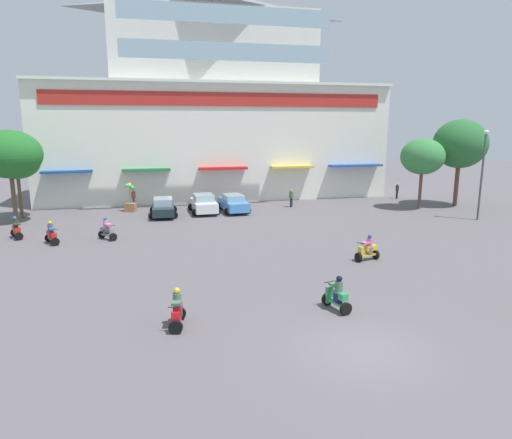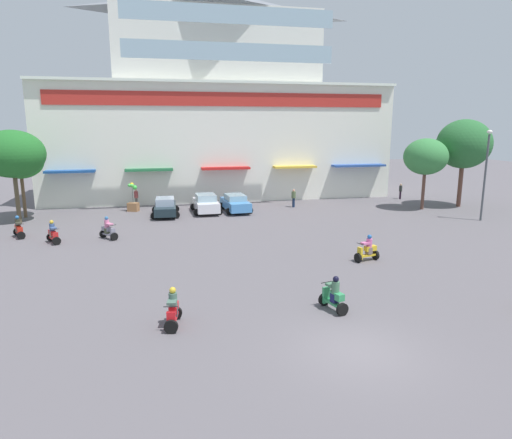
{
  "view_description": "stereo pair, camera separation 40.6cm",
  "coord_description": "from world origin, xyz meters",
  "views": [
    {
      "loc": [
        -6.75,
        -12.83,
        7.47
      ],
      "look_at": [
        -0.6,
        13.44,
        1.77
      ],
      "focal_mm": 31.74,
      "sensor_mm": 36.0,
      "label": 1
    },
    {
      "loc": [
        -6.35,
        -12.92,
        7.47
      ],
      "look_at": [
        -0.6,
        13.44,
        1.77
      ],
      "focal_mm": 31.74,
      "sensor_mm": 36.0,
      "label": 2
    }
  ],
  "objects": [
    {
      "name": "plaza_tree_0",
      "position": [
        -17.04,
        26.47,
        4.51
      ],
      "size": [
        3.56,
        3.64,
        5.88
      ],
      "color": "brown",
      "rests_on": "ground"
    },
    {
      "name": "pedestrian_1",
      "position": [
        -8.34,
        29.14,
        0.97
      ],
      "size": [
        0.43,
        0.43,
        1.71
      ],
      "color": "#4A4541",
      "rests_on": "ground"
    },
    {
      "name": "parked_car_2",
      "position": [
        0.14,
        25.24,
        0.77
      ],
      "size": [
        2.6,
        4.54,
        1.51
      ],
      "color": "#4688CD",
      "rests_on": "ground"
    },
    {
      "name": "streetlamp_near",
      "position": [
        18.49,
        17.47,
        4.09
      ],
      "size": [
        0.4,
        0.4,
        7.03
      ],
      "color": "#474C51",
      "rests_on": "ground"
    },
    {
      "name": "plaza_tree_3",
      "position": [
        20.77,
        23.36,
        5.69
      ],
      "size": [
        4.8,
        4.73,
        7.91
      ],
      "color": "brown",
      "rests_on": "ground"
    },
    {
      "name": "scooter_rider_6",
      "position": [
        -6.01,
        3.27,
        0.61
      ],
      "size": [
        0.75,
        1.44,
        1.51
      ],
      "color": "black",
      "rests_on": "ground"
    },
    {
      "name": "pedestrian_0",
      "position": [
        17.68,
        28.36,
        0.9
      ],
      "size": [
        0.31,
        0.31,
        1.57
      ],
      "color": "black",
      "rests_on": "ground"
    },
    {
      "name": "scooter_rider_5",
      "position": [
        4.85,
        9.38,
        0.62
      ],
      "size": [
        1.46,
        0.83,
        1.5
      ],
      "color": "black",
      "rests_on": "ground"
    },
    {
      "name": "plaza_tree_2",
      "position": [
        -16.92,
        24.33,
        5.26
      ],
      "size": [
        4.74,
        4.07,
        7.07
      ],
      "color": "brown",
      "rests_on": "ground"
    },
    {
      "name": "scooter_rider_4",
      "position": [
        -9.71,
        17.59,
        0.62
      ],
      "size": [
        1.28,
        1.4,
        1.52
      ],
      "color": "black",
      "rests_on": "ground"
    },
    {
      "name": "colonial_building",
      "position": [
        0.0,
        35.34,
        8.77
      ],
      "size": [
        34.34,
        14.74,
        20.59
      ],
      "color": "white",
      "rests_on": "ground"
    },
    {
      "name": "balloon_vendor_cart",
      "position": [
        -8.54,
        27.3,
        0.89
      ],
      "size": [
        1.07,
        0.91,
        2.52
      ],
      "color": "#9D6C45",
      "rests_on": "ground"
    },
    {
      "name": "parked_car_0",
      "position": [
        -5.85,
        24.66,
        0.75
      ],
      "size": [
        2.4,
        4.32,
        1.51
      ],
      "color": "#19282F",
      "rests_on": "ground"
    },
    {
      "name": "parked_car_1",
      "position": [
        -2.41,
        25.33,
        0.8
      ],
      "size": [
        2.53,
        4.31,
        1.61
      ],
      "color": "silver",
      "rests_on": "ground"
    },
    {
      "name": "ground_plane",
      "position": [
        0.0,
        13.0,
        0.0
      ],
      "size": [
        128.0,
        128.0,
        0.0
      ],
      "primitive_type": "plane",
      "color": "#5D585D"
    },
    {
      "name": "scooter_rider_0",
      "position": [
        -15.63,
        19.34,
        0.6
      ],
      "size": [
        1.09,
        1.56,
        1.48
      ],
      "color": "black",
      "rests_on": "ground"
    },
    {
      "name": "plaza_tree_1",
      "position": [
        16.67,
        22.8,
        4.66
      ],
      "size": [
        3.82,
        3.73,
        6.26
      ],
      "color": "brown",
      "rests_on": "ground"
    },
    {
      "name": "pedestrian_2",
      "position": [
        5.72,
        26.24,
        0.93
      ],
      "size": [
        0.55,
        0.55,
        1.65
      ],
      "color": "#182744",
      "rests_on": "ground"
    },
    {
      "name": "scooter_rider_1",
      "position": [
        -13.05,
        17.26,
        0.6
      ],
      "size": [
        1.1,
        1.49,
        1.48
      ],
      "color": "black",
      "rests_on": "ground"
    },
    {
      "name": "scooter_rider_3",
      "position": [
        0.43,
        3.34,
        0.63
      ],
      "size": [
        0.86,
        1.43,
        1.5
      ],
      "color": "black",
      "rests_on": "ground"
    }
  ]
}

